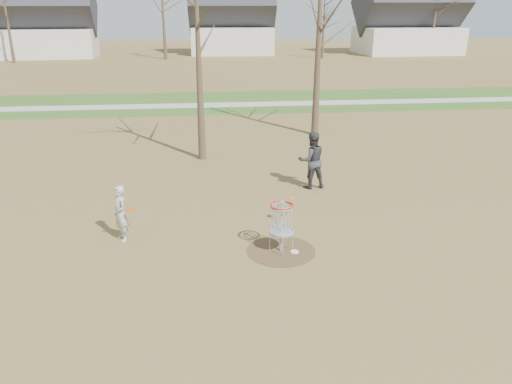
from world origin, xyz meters
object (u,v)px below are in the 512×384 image
at_px(player_standing, 120,213).
at_px(player_throwing, 312,160).
at_px(disc_golf_basket, 282,219).
at_px(disc_grounded, 295,252).

distance_m(player_standing, player_throwing, 6.93).
distance_m(player_throwing, disc_golf_basket, 4.97).
bearing_deg(player_standing, player_throwing, 90.64).
bearing_deg(player_throwing, disc_golf_basket, 62.26).
bearing_deg(disc_grounded, disc_golf_basket, 160.82).
relative_size(disc_grounded, disc_golf_basket, 0.16).
xyz_separation_m(player_standing, player_throwing, (5.96, 3.53, 0.21)).
height_order(player_standing, disc_golf_basket, player_standing).
relative_size(player_standing, player_throwing, 0.78).
bearing_deg(player_throwing, disc_grounded, 66.37).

